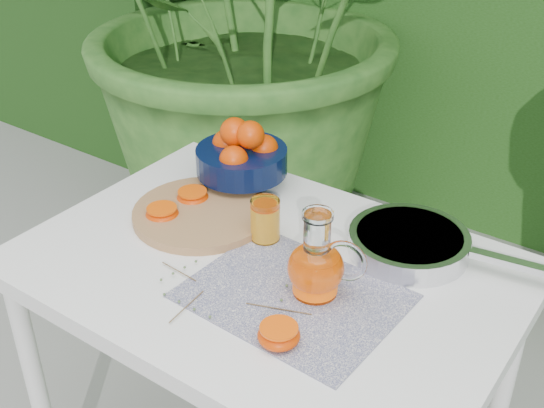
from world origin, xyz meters
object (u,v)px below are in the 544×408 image
Objects in this scene: juice_pitcher at (317,266)px; saute_pan at (411,242)px; cutting_board at (202,213)px; fruit_bowl at (242,155)px; white_table at (267,294)px.

saute_pan is at bearing 69.33° from juice_pitcher.
fruit_bowl reaches higher than cutting_board.
fruit_bowl is (-0.24, 0.24, 0.16)m from white_table.
white_table is 3.19× the size of cutting_board.
juice_pitcher is (0.36, -0.09, 0.06)m from cutting_board.
white_table is 5.62× the size of juice_pitcher.
cutting_board is 0.37m from juice_pitcher.
saute_pan is (0.47, -0.04, -0.05)m from fruit_bowl.
cutting_board is (-0.22, 0.06, 0.09)m from white_table.
fruit_bowl reaches higher than saute_pan.
white_table is 3.59× the size of fruit_bowl.
white_table is at bearing 168.43° from juice_pitcher.
juice_pitcher is 0.25m from saute_pan.
white_table is 0.25m from cutting_board.
fruit_bowl is at bearing 96.10° from cutting_board.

